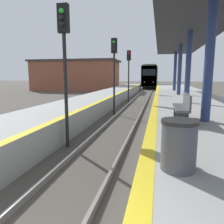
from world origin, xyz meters
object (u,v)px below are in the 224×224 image
signal_near (64,50)px  trash_bin (179,145)px  train (151,77)px  signal_mid (114,62)px  bench (183,106)px  signal_far (129,67)px

signal_near → trash_bin: size_ratio=5.73×
train → signal_mid: signal_mid is taller
trash_bin → signal_mid: bearing=107.3°
train → signal_mid: bearing=-91.6°
trash_bin → bench: 4.22m
signal_near → signal_far: 13.39m
signal_far → signal_mid: bearing=-90.0°
signal_mid → trash_bin: (3.14, -10.09, -1.93)m
train → signal_mid: (-0.97, -34.82, 1.01)m
train → signal_mid: 34.85m
signal_near → trash_bin: 5.22m
signal_near → signal_far: same height
trash_bin → signal_far: bearing=100.6°
signal_far → bench: size_ratio=2.57×
signal_mid → signal_far: (-0.00, 6.69, 0.00)m
signal_mid → trash_bin: signal_mid is taller
bench → signal_near: bearing=-168.6°
signal_near → bench: size_ratio=2.57×
trash_bin → bench: bench is taller
train → signal_far: (-0.98, -28.13, 1.01)m
signal_mid → bench: signal_mid is taller
signal_near → bench: 4.42m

